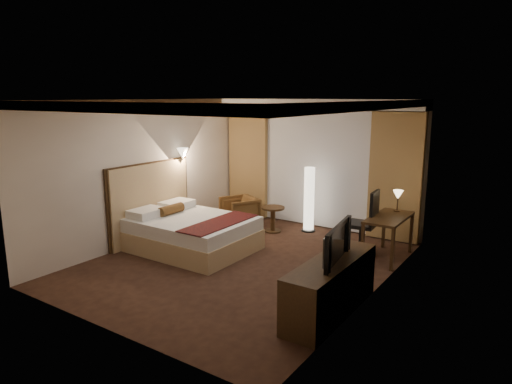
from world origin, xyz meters
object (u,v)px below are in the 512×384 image
Objects in this scene: side_table at (273,219)px; office_chair at (361,222)px; desk at (388,237)px; bed at (193,233)px; television at (330,238)px; floor_lamp at (309,199)px; dresser at (331,287)px; armchair at (240,210)px.

side_table is 2.06m from office_chair.
desk is at bearing -5.63° from side_table.
bed is 1.88m from side_table.
television is (0.02, -2.41, 0.64)m from desk.
floor_lamp is at bearing 61.47° from bed.
bed is at bearing 65.80° from television.
dresser reaches higher than bed.
armchair is at bearing 176.62° from desk.
armchair is 0.38× the size of dresser.
desk is 0.52m from office_chair.
floor_lamp reaches higher than television.
bed is 1.13× the size of dresser.
side_table is 0.39× the size of floor_lamp.
armchair is 2.85m from office_chair.
side_table is (0.82, 0.05, -0.09)m from armchair.
television reaches higher than side_table.
television is at bearing -82.83° from office_chair.
bed is 2.97× the size of armchair.
bed is 1.54× the size of floor_lamp.
desk reaches higher than dresser.
bed is at bearing -56.19° from armchair.
floor_lamp is 3.68m from dresser.
floor_lamp is 1.60m from office_chair.
side_table is 0.51× the size of television.
desk is (1.89, -0.69, -0.30)m from floor_lamp.
television is at bearing -89.53° from desk.
bed is 3.32m from television.
desk is 1.13× the size of television.
office_chair reaches higher than armchair.
floor_lamp is 3.66m from television.
dresser is (3.15, -0.88, 0.05)m from bed.
armchair is 0.52× the size of floor_lamp.
office_chair is (-0.47, -0.05, 0.21)m from desk.
dresser reaches higher than armchair.
dresser is at bearing -58.06° from floor_lamp.
desk is at bearing -20.17° from floor_lamp.
desk is (2.48, -0.24, 0.11)m from side_table.
office_chair is 0.64× the size of dresser.
armchair is 0.60× the size of desk.
dresser is (0.52, -2.36, -0.23)m from office_chair.
floor_lamp is (0.59, 0.45, 0.41)m from side_table.
bed is 2.01× the size of television.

